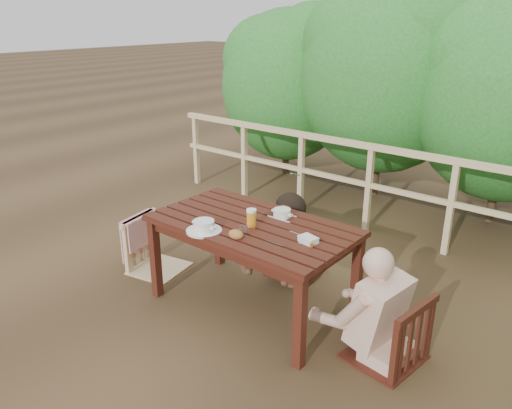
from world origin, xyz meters
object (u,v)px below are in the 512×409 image
Objects in this scene: chair_right at (390,298)px; woman at (299,209)px; chair_far at (297,228)px; tumbler at (244,231)px; butter_tub at (308,240)px; soup_far at (282,214)px; table at (252,266)px; soup_near at (204,226)px; chair_left at (156,223)px; bread_roll at (236,234)px; diner_right at (397,276)px; beer_glass at (251,219)px.

woman is at bearing -110.62° from chair_right.
chair_far is 0.99m from tumbler.
butter_tub is (0.60, -0.73, 0.31)m from chair_far.
table is at bearing -113.68° from soup_far.
chair_left is at bearing 163.71° from soup_near.
soup_far is at bearing 62.87° from soup_near.
woman is 10.41× the size of bread_roll.
soup_far is (-1.06, 0.17, 0.29)m from chair_right.
chair_far is 0.68× the size of diner_right.
diner_right reaches higher than soup_far.
beer_glass is 0.51m from butter_tub.
butter_tub is (0.44, 0.20, -0.01)m from tumbler.
bread_roll reaches higher than table.
bread_roll is 0.24m from beer_glass.
chair_left is at bearing -151.17° from chair_far.
soup_near is at bearing -105.58° from chair_far.
tumbler is (1.20, -0.14, 0.30)m from chair_left.
beer_glass is (0.04, -0.05, 0.45)m from table.
table is at bearing 125.99° from beer_glass.
soup_near is at bearing -65.42° from chair_right.
chair_left is 6.36× the size of beer_glass.
beer_glass reaches higher than soup_far.
chair_far is at bearing 99.28° from tumbler.
soup_near is at bearing 74.57° from woman.
diner_right is 1.45m from soup_near.
tumbler is at bearing 22.83° from soup_near.
soup_near reaches higher than tumbler.
beer_glass is at bearing -91.19° from chair_far.
tumbler is at bearing -108.30° from chair_left.
chair_right is at bearing 6.41° from beer_glass.
diner_right is at bearing 6.24° from beer_glass.
chair_right is 6.48× the size of beer_glass.
diner_right is 16.11× the size of tumbler.
tumbler is at bearing -88.46° from chair_far.
chair_right is 8.03× the size of bread_roll.
soup_near is at bearing -128.49° from beer_glass.
diner_right reaches higher than table.
woman is 1.40m from diner_right.
soup_near is at bearing -117.13° from soup_far.
tumbler is (0.06, -0.17, -0.03)m from beer_glass.
chair_far reaches higher than soup_far.
beer_glass is at bearing 101.41° from bread_roll.
soup_far is (-1.09, 0.17, 0.11)m from diner_right.
woman is 1.09m from soup_near.
woman is (-0.05, 0.72, 0.27)m from table.
soup_near is at bearing -168.55° from bread_roll.
chair_right is 0.18m from diner_right.
chair_left is (-1.10, -0.08, 0.11)m from table.
diner_right is 0.66m from butter_tub.
table is 5.88× the size of soup_near.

